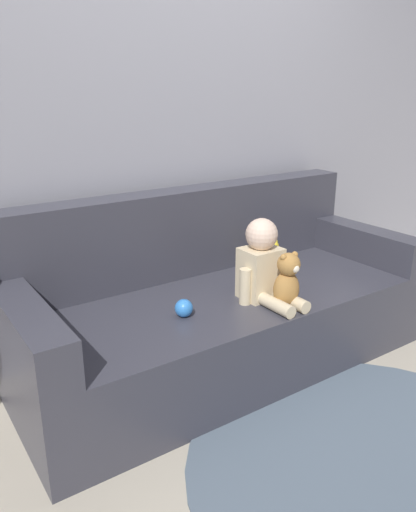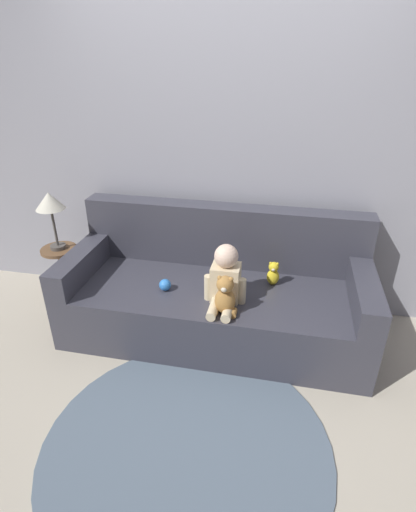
# 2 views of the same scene
# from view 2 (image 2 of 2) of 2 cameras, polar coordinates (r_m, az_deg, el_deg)

# --- Properties ---
(ground_plane) EXTENTS (12.00, 12.00, 0.00)m
(ground_plane) POSITION_cam_2_polar(r_m,az_deg,el_deg) (3.13, 0.94, -10.68)
(ground_plane) COLOR #B7AD99
(wall_back) EXTENTS (8.00, 0.05, 2.60)m
(wall_back) POSITION_cam_2_polar(r_m,az_deg,el_deg) (3.05, 3.10, 15.46)
(wall_back) COLOR #93939E
(wall_back) RESTS_ON ground_plane
(couch) EXTENTS (2.18, 0.89, 0.89)m
(couch) POSITION_cam_2_polar(r_m,az_deg,el_deg) (3.00, 1.22, -5.38)
(couch) COLOR #383842
(couch) RESTS_ON ground_plane
(person_baby) EXTENTS (0.28, 0.36, 0.41)m
(person_baby) POSITION_cam_2_polar(r_m,az_deg,el_deg) (2.64, 2.47, -3.28)
(person_baby) COLOR beige
(person_baby) RESTS_ON couch
(teddy_bear_brown) EXTENTS (0.16, 0.13, 0.28)m
(teddy_bear_brown) POSITION_cam_2_polar(r_m,az_deg,el_deg) (2.54, 2.44, -5.76)
(teddy_bear_brown) COLOR #AD7A3D
(teddy_bear_brown) RESTS_ON couch
(plush_toy_side) EXTENTS (0.09, 0.08, 0.18)m
(plush_toy_side) POSITION_cam_2_polar(r_m,az_deg,el_deg) (2.90, 9.30, -2.47)
(plush_toy_side) COLOR yellow
(plush_toy_side) RESTS_ON couch
(toy_ball) EXTENTS (0.08, 0.08, 0.08)m
(toy_ball) POSITION_cam_2_polar(r_m,az_deg,el_deg) (2.83, -6.15, -4.12)
(toy_ball) COLOR #337FDB
(toy_ball) RESTS_ON couch
(floor_rug) EXTENTS (1.58, 1.58, 0.01)m
(floor_rug) POSITION_cam_2_polar(r_m,az_deg,el_deg) (2.41, -3.08, -25.47)
(floor_rug) COLOR slate
(floor_rug) RESTS_ON ground_plane
(side_table) EXTENTS (0.28, 0.28, 0.99)m
(side_table) POSITION_cam_2_polar(r_m,az_deg,el_deg) (3.30, -21.25, 4.75)
(side_table) COLOR brown
(side_table) RESTS_ON ground_plane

